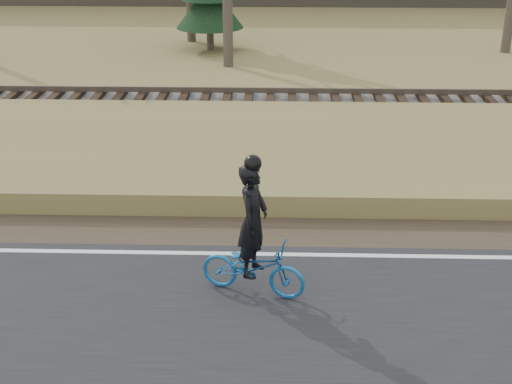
{
  "coord_description": "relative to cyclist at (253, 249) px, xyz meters",
  "views": [
    {
      "loc": [
        -2.23,
        -10.65,
        5.89
      ],
      "look_at": [
        -2.56,
        0.5,
        1.1
      ],
      "focal_mm": 50.0,
      "sensor_mm": 36.0,
      "label": 1
    }
  ],
  "objects": [
    {
      "name": "edge_line",
      "position": [
        2.56,
        1.24,
        -0.75
      ],
      "size": [
        120.0,
        0.12,
        0.01
      ],
      "primitive_type": "cube",
      "color": "silver",
      "rests_on": "road"
    },
    {
      "name": "embankment",
      "position": [
        2.56,
        5.24,
        -0.59
      ],
      "size": [
        120.0,
        5.0,
        0.44
      ],
      "primitive_type": "cube",
      "color": "olive",
      "rests_on": "ground"
    },
    {
      "name": "shoulder",
      "position": [
        2.56,
        2.24,
        -0.79
      ],
      "size": [
        120.0,
        1.6,
        0.04
      ],
      "primitive_type": "cube",
      "color": "#473A2B",
      "rests_on": "ground"
    },
    {
      "name": "cyclist",
      "position": [
        0.0,
        0.0,
        0.0
      ],
      "size": [
        1.76,
        1.04,
        2.28
      ],
      "rotation": [
        0.0,
        0.0,
        1.27
      ],
      "color": "#175CA0",
      "rests_on": "road"
    },
    {
      "name": "ballast",
      "position": [
        2.56,
        9.04,
        -0.59
      ],
      "size": [
        120.0,
        3.0,
        0.45
      ],
      "primitive_type": "cube",
      "color": "slate",
      "rests_on": "ground"
    },
    {
      "name": "ground",
      "position": [
        2.56,
        1.04,
        -0.81
      ],
      "size": [
        120.0,
        120.0,
        0.0
      ],
      "primitive_type": "plane",
      "color": "olive",
      "rests_on": "ground"
    },
    {
      "name": "road",
      "position": [
        2.56,
        -1.46,
        -0.78
      ],
      "size": [
        120.0,
        6.0,
        0.06
      ],
      "primitive_type": "cube",
      "color": "black",
      "rests_on": "ground"
    },
    {
      "name": "railroad",
      "position": [
        2.56,
        9.04,
        -0.28
      ],
      "size": [
        120.0,
        2.4,
        0.29
      ],
      "color": "black",
      "rests_on": "ballast"
    }
  ]
}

